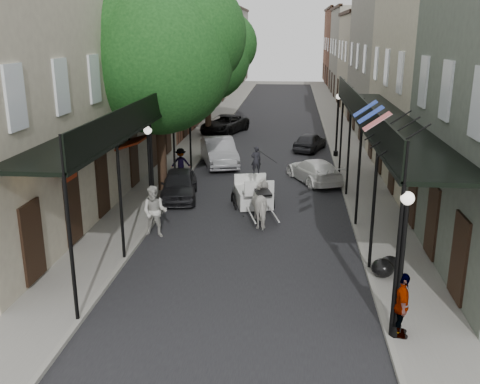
% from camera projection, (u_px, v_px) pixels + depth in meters
% --- Properties ---
extents(ground, '(140.00, 140.00, 0.00)m').
position_uv_depth(ground, '(238.00, 294.00, 15.51)').
color(ground, gray).
rests_on(ground, ground).
extents(road, '(8.00, 90.00, 0.01)m').
position_uv_depth(road, '(269.00, 149.00, 34.57)').
color(road, black).
rests_on(road, ground).
extents(sidewalk_left, '(2.20, 90.00, 0.12)m').
position_uv_depth(sidewalk_left, '(193.00, 147.00, 35.02)').
color(sidewalk_left, gray).
rests_on(sidewalk_left, ground).
extents(sidewalk_right, '(2.20, 90.00, 0.12)m').
position_uv_depth(sidewalk_right, '(347.00, 150.00, 34.09)').
color(sidewalk_right, gray).
rests_on(sidewalk_right, ground).
extents(building_row_left, '(5.00, 80.00, 10.50)m').
position_uv_depth(building_row_left, '(170.00, 58.00, 43.40)').
color(building_row_left, '#BBB296').
rests_on(building_row_left, ground).
extents(building_row_right, '(5.00, 80.00, 10.50)m').
position_uv_depth(building_row_right, '(386.00, 59.00, 41.79)').
color(building_row_right, gray).
rests_on(building_row_right, ground).
extents(gallery_left, '(2.20, 18.05, 4.88)m').
position_uv_depth(gallery_left, '(137.00, 116.00, 21.44)').
color(gallery_left, black).
rests_on(gallery_left, sidewalk_left).
extents(gallery_right, '(2.20, 18.05, 4.88)m').
position_uv_depth(gallery_right, '(380.00, 120.00, 20.55)').
color(gallery_right, black).
rests_on(gallery_right, sidewalk_right).
extents(tree_near, '(7.31, 6.80, 9.63)m').
position_uv_depth(tree_near, '(167.00, 51.00, 23.74)').
color(tree_near, '#382619').
rests_on(tree_near, sidewalk_left).
extents(tree_far, '(6.45, 6.00, 8.61)m').
position_uv_depth(tree_far, '(213.00, 54.00, 37.27)').
color(tree_far, '#382619').
rests_on(tree_far, sidewalk_left).
extents(lamppost_right_near, '(0.32, 0.32, 3.71)m').
position_uv_depth(lamppost_right_near, '(401.00, 264.00, 12.63)').
color(lamppost_right_near, black).
rests_on(lamppost_right_near, sidewalk_right).
extents(lamppost_left, '(0.32, 0.32, 3.71)m').
position_uv_depth(lamppost_left, '(150.00, 171.00, 21.02)').
color(lamppost_left, black).
rests_on(lamppost_left, sidewalk_left).
extents(lamppost_right_far, '(0.32, 0.32, 3.71)m').
position_uv_depth(lamppost_right_far, '(337.00, 124.00, 31.69)').
color(lamppost_right_far, black).
rests_on(lamppost_right_far, sidewalk_right).
extents(horse, '(1.37, 2.15, 1.68)m').
position_uv_depth(horse, '(263.00, 204.00, 20.95)').
color(horse, silver).
rests_on(horse, ground).
extents(carriage, '(2.10, 2.74, 2.80)m').
position_uv_depth(carriage, '(252.00, 180.00, 23.35)').
color(carriage, black).
rests_on(carriage, ground).
extents(pedestrian_walking, '(0.96, 0.76, 1.95)m').
position_uv_depth(pedestrian_walking, '(155.00, 212.00, 19.59)').
color(pedestrian_walking, beige).
rests_on(pedestrian_walking, ground).
extents(pedestrian_sidewalk_left, '(1.06, 0.73, 1.50)m').
position_uv_depth(pedestrian_sidewalk_left, '(181.00, 163.00, 27.38)').
color(pedestrian_sidewalk_left, gray).
rests_on(pedestrian_sidewalk_left, sidewalk_left).
extents(pedestrian_sidewalk_right, '(0.48, 1.01, 1.67)m').
position_uv_depth(pedestrian_sidewalk_right, '(402.00, 305.00, 12.93)').
color(pedestrian_sidewalk_right, gray).
rests_on(pedestrian_sidewalk_right, sidewalk_right).
extents(car_left_near, '(2.13, 4.08, 1.32)m').
position_uv_depth(car_left_near, '(179.00, 184.00, 24.23)').
color(car_left_near, black).
rests_on(car_left_near, ground).
extents(car_left_mid, '(2.88, 4.97, 1.55)m').
position_uv_depth(car_left_mid, '(219.00, 152.00, 30.31)').
color(car_left_mid, '#939398').
rests_on(car_left_mid, ground).
extents(car_left_far, '(3.70, 5.29, 1.34)m').
position_uv_depth(car_left_far, '(225.00, 124.00, 39.94)').
color(car_left_far, black).
rests_on(car_left_far, ground).
extents(car_right_near, '(3.15, 4.40, 1.18)m').
position_uv_depth(car_right_near, '(314.00, 171.00, 26.93)').
color(car_right_near, white).
rests_on(car_right_near, ground).
extents(car_right_far, '(2.46, 3.71, 1.17)m').
position_uv_depth(car_right_far, '(310.00, 142.00, 34.04)').
color(car_right_far, black).
rests_on(car_right_far, ground).
extents(trash_bags, '(0.94, 1.09, 0.58)m').
position_uv_depth(trash_bags, '(386.00, 266.00, 16.42)').
color(trash_bags, black).
rests_on(trash_bags, sidewalk_right).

